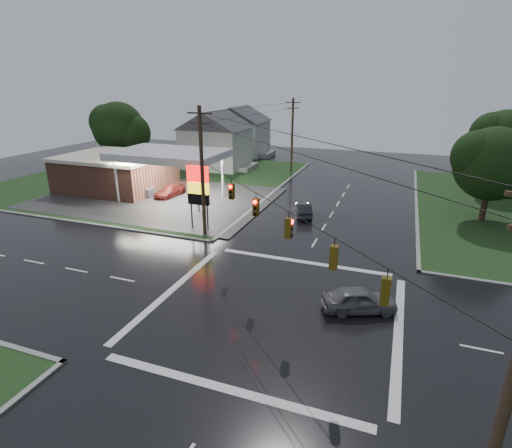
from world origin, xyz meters
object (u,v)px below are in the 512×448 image
(house_far, at_px, (240,130))
(tree_ne_near, at_px, (494,164))
(utility_pole_n, at_px, (292,134))
(car_pump, at_px, (170,191))
(pylon_sign, at_px, (198,187))
(tree_nw_behind, at_px, (120,128))
(utility_pole_nw, at_px, (202,171))
(car_north, at_px, (304,210))
(car_crossing, at_px, (359,300))
(gas_station, at_px, (124,170))
(tree_ne_far, at_px, (506,142))
(house_near, at_px, (216,139))

(house_far, relative_size, tree_ne_near, 1.23)
(utility_pole_n, xyz_separation_m, car_pump, (-9.45, -18.90, -4.81))
(pylon_sign, height_order, tree_nw_behind, tree_nw_behind)
(utility_pole_nw, relative_size, house_far, 1.00)
(pylon_sign, height_order, utility_pole_nw, utility_pole_nw)
(utility_pole_n, distance_m, tree_nw_behind, 25.63)
(tree_nw_behind, distance_m, car_pump, 19.26)
(car_north, bearing_deg, utility_pole_n, -88.76)
(house_far, height_order, car_north, house_far)
(car_crossing, bearing_deg, utility_pole_n, -1.23)
(gas_station, distance_m, tree_ne_far, 45.29)
(gas_station, relative_size, car_pump, 5.76)
(house_near, bearing_deg, tree_ne_far, -3.01)
(utility_pole_nw, distance_m, car_pump, 14.39)
(tree_nw_behind, bearing_deg, car_crossing, -36.44)
(tree_ne_near, bearing_deg, house_far, 144.23)
(house_near, relative_size, house_far, 1.00)
(utility_pole_nw, xyz_separation_m, house_far, (-12.45, 38.50, -1.32))
(house_far, bearing_deg, utility_pole_n, -38.77)
(pylon_sign, bearing_deg, house_near, 112.28)
(car_pump, bearing_deg, pylon_sign, -38.28)
(utility_pole_nw, bearing_deg, tree_nw_behind, 139.90)
(tree_ne_far, distance_m, car_pump, 39.44)
(pylon_sign, bearing_deg, tree_ne_far, 40.35)
(utility_pole_nw, distance_m, tree_ne_near, 26.74)
(utility_pole_n, bearing_deg, car_pump, -116.57)
(utility_pole_nw, xyz_separation_m, house_near, (-11.45, 26.50, -1.32))
(pylon_sign, bearing_deg, car_north, 41.49)
(house_far, relative_size, car_north, 2.67)
(utility_pole_n, bearing_deg, utility_pole_nw, -90.00)
(tree_ne_near, bearing_deg, car_pump, -174.99)
(car_crossing, bearing_deg, house_near, 14.15)
(utility_pole_nw, bearing_deg, car_pump, 134.57)
(pylon_sign, distance_m, car_crossing, 17.95)
(utility_pole_nw, bearing_deg, gas_station, 147.77)
(house_near, distance_m, tree_ne_far, 38.19)
(tree_ne_far, bearing_deg, tree_nw_behind, -175.51)
(gas_station, xyz_separation_m, tree_nw_behind, (-8.17, 10.29, 3.63))
(house_near, xyz_separation_m, tree_nw_behind, (-12.89, -6.01, 1.77))
(car_pump, bearing_deg, tree_ne_near, 12.20)
(car_crossing, relative_size, car_pump, 0.95)
(tree_ne_near, distance_m, tree_ne_far, 12.39)
(utility_pole_nw, relative_size, tree_ne_near, 1.22)
(utility_pole_n, relative_size, tree_ne_near, 1.17)
(utility_pole_n, bearing_deg, house_near, -170.09)
(pylon_sign, distance_m, house_near, 27.56)
(car_north, height_order, car_crossing, car_crossing)
(pylon_sign, height_order, car_crossing, pylon_sign)
(car_pump, bearing_deg, tree_nw_behind, 150.99)
(utility_pole_n, xyz_separation_m, car_north, (6.95, -20.47, -4.79))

